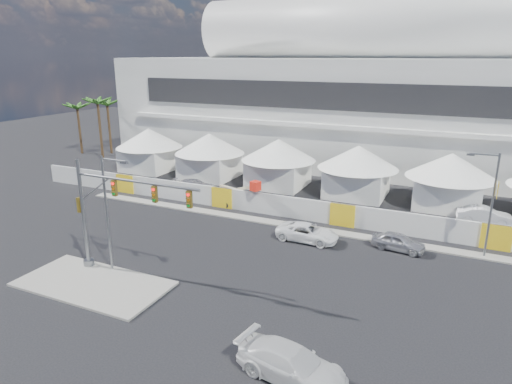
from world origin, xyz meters
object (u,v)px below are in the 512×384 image
at_px(pickup_curb, 307,233).
at_px(boom_lift, 230,197).
at_px(traffic_mast, 105,213).
at_px(sedan_silver, 398,242).
at_px(pickup_near, 292,364).
at_px(lot_car_c, 195,186).
at_px(streetlight_curb, 490,198).
at_px(lot_car_a, 485,216).
at_px(streetlight_median, 109,206).

distance_m(pickup_curb, boom_lift, 11.41).
bearing_deg(traffic_mast, sedan_silver, 35.14).
relative_size(pickup_near, lot_car_c, 1.10).
bearing_deg(streetlight_curb, lot_car_a, 88.24).
bearing_deg(sedan_silver, boom_lift, 83.18).
relative_size(traffic_mast, streetlight_curb, 1.24).
bearing_deg(pickup_curb, pickup_near, -162.99).
bearing_deg(pickup_curb, traffic_mast, 137.30).
bearing_deg(lot_car_c, lot_car_a, -103.91).
bearing_deg(pickup_curb, boom_lift, 61.71).
bearing_deg(streetlight_median, pickup_near, -18.93).
bearing_deg(pickup_near, lot_car_c, 49.65).
bearing_deg(streetlight_median, streetlight_curb, 29.81).
xyz_separation_m(lot_car_a, lot_car_c, (-28.53, -2.64, -0.05)).
bearing_deg(sedan_silver, pickup_near, -179.95).
xyz_separation_m(sedan_silver, boom_lift, (-16.91, 4.35, 0.17)).
relative_size(lot_car_c, traffic_mast, 0.50).
xyz_separation_m(sedan_silver, pickup_near, (-2.27, -17.13, 0.10)).
bearing_deg(pickup_near, traffic_mast, 81.32).
bearing_deg(sedan_silver, streetlight_median, 132.13).
height_order(traffic_mast, boom_lift, traffic_mast).
bearing_deg(traffic_mast, lot_car_c, 105.02).
bearing_deg(streetlight_curb, sedan_silver, -166.99).
height_order(pickup_near, boom_lift, boom_lift).
bearing_deg(traffic_mast, pickup_curb, 46.58).
relative_size(lot_car_c, streetlight_median, 0.61).
height_order(pickup_curb, lot_car_c, lot_car_c).
bearing_deg(lot_car_c, traffic_mast, 175.81).
distance_m(sedan_silver, pickup_curb, 7.03).
bearing_deg(boom_lift, streetlight_median, -72.93).
bearing_deg(sedan_silver, lot_car_a, -25.98).
relative_size(pickup_curb, lot_car_c, 1.02).
height_order(lot_car_c, boom_lift, boom_lift).
bearing_deg(sedan_silver, streetlight_curb, -69.38).
relative_size(sedan_silver, streetlight_curb, 0.51).
height_order(lot_car_a, streetlight_curb, streetlight_curb).
bearing_deg(pickup_curb, streetlight_median, 136.60).
xyz_separation_m(lot_car_c, streetlight_curb, (28.29, -5.17, 3.87)).
relative_size(pickup_near, traffic_mast, 0.55).
bearing_deg(pickup_near, streetlight_curb, -14.53).
bearing_deg(lot_car_a, pickup_near, 157.46).
distance_m(lot_car_a, streetlight_median, 31.81).
relative_size(streetlight_curb, boom_lift, 1.22).
bearing_deg(pickup_near, streetlight_median, 80.25).
height_order(pickup_near, traffic_mast, traffic_mast).
height_order(streetlight_median, streetlight_curb, streetlight_median).
xyz_separation_m(pickup_curb, lot_car_a, (13.02, 10.34, 0.06)).
xyz_separation_m(lot_car_c, boom_lift, (5.53, -2.17, 0.14)).
relative_size(traffic_mast, boom_lift, 1.52).
xyz_separation_m(sedan_silver, pickup_curb, (-6.93, -1.18, 0.02)).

